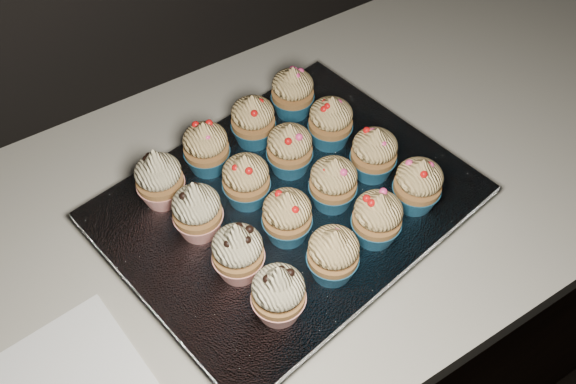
% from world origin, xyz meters
% --- Properties ---
extents(worktop, '(2.44, 0.64, 0.04)m').
position_xyz_m(worktop, '(0.00, 1.70, 0.88)').
color(worktop, beige).
rests_on(worktop, cabinet).
extents(napkin, '(0.17, 0.17, 0.00)m').
position_xyz_m(napkin, '(-0.15, 1.60, 0.90)').
color(napkin, white).
rests_on(napkin, worktop).
extents(baking_tray, '(0.47, 0.39, 0.02)m').
position_xyz_m(baking_tray, '(0.19, 1.66, 0.91)').
color(baking_tray, black).
rests_on(baking_tray, worktop).
extents(foil_lining, '(0.51, 0.43, 0.01)m').
position_xyz_m(foil_lining, '(0.19, 1.66, 0.93)').
color(foil_lining, silver).
rests_on(foil_lining, baking_tray).
extents(cupcake_0, '(0.06, 0.06, 0.10)m').
position_xyz_m(cupcake_0, '(0.09, 1.53, 0.97)').
color(cupcake_0, red).
rests_on(cupcake_0, foil_lining).
extents(cupcake_1, '(0.06, 0.06, 0.08)m').
position_xyz_m(cupcake_1, '(0.17, 1.54, 0.97)').
color(cupcake_1, '#1A577D').
rests_on(cupcake_1, foil_lining).
extents(cupcake_2, '(0.06, 0.06, 0.08)m').
position_xyz_m(cupcake_2, '(0.25, 1.56, 0.97)').
color(cupcake_2, '#1A577D').
rests_on(cupcake_2, foil_lining).
extents(cupcake_3, '(0.06, 0.06, 0.08)m').
position_xyz_m(cupcake_3, '(0.32, 1.57, 0.97)').
color(cupcake_3, '#1A577D').
rests_on(cupcake_3, foil_lining).
extents(cupcake_4, '(0.06, 0.06, 0.10)m').
position_xyz_m(cupcake_4, '(0.08, 1.60, 0.97)').
color(cupcake_4, red).
rests_on(cupcake_4, foil_lining).
extents(cupcake_5, '(0.06, 0.06, 0.08)m').
position_xyz_m(cupcake_5, '(0.15, 1.62, 0.97)').
color(cupcake_5, '#1A577D').
rests_on(cupcake_5, foil_lining).
extents(cupcake_6, '(0.06, 0.06, 0.08)m').
position_xyz_m(cupcake_6, '(0.23, 1.63, 0.97)').
color(cupcake_6, '#1A577D').
rests_on(cupcake_6, foil_lining).
extents(cupcake_7, '(0.06, 0.06, 0.08)m').
position_xyz_m(cupcake_7, '(0.31, 1.64, 0.97)').
color(cupcake_7, '#1A577D').
rests_on(cupcake_7, foil_lining).
extents(cupcake_8, '(0.06, 0.06, 0.10)m').
position_xyz_m(cupcake_8, '(0.06, 1.68, 0.97)').
color(cupcake_8, red).
rests_on(cupcake_8, foil_lining).
extents(cupcake_9, '(0.06, 0.06, 0.08)m').
position_xyz_m(cupcake_9, '(0.14, 1.69, 0.97)').
color(cupcake_9, '#1A577D').
rests_on(cupcake_9, foil_lining).
extents(cupcake_10, '(0.06, 0.06, 0.08)m').
position_xyz_m(cupcake_10, '(0.22, 1.71, 0.97)').
color(cupcake_10, '#1A577D').
rests_on(cupcake_10, foil_lining).
extents(cupcake_11, '(0.06, 0.06, 0.08)m').
position_xyz_m(cupcake_11, '(0.29, 1.72, 0.97)').
color(cupcake_11, '#1A577D').
rests_on(cupcake_11, foil_lining).
extents(cupcake_12, '(0.06, 0.06, 0.10)m').
position_xyz_m(cupcake_12, '(0.05, 1.76, 0.97)').
color(cupcake_12, red).
rests_on(cupcake_12, foil_lining).
extents(cupcake_13, '(0.06, 0.06, 0.08)m').
position_xyz_m(cupcake_13, '(0.12, 1.77, 0.97)').
color(cupcake_13, '#1A577D').
rests_on(cupcake_13, foil_lining).
extents(cupcake_14, '(0.06, 0.06, 0.08)m').
position_xyz_m(cupcake_14, '(0.20, 1.78, 0.97)').
color(cupcake_14, '#1A577D').
rests_on(cupcake_14, foil_lining).
extents(cupcake_15, '(0.06, 0.06, 0.08)m').
position_xyz_m(cupcake_15, '(0.28, 1.80, 0.97)').
color(cupcake_15, '#1A577D').
rests_on(cupcake_15, foil_lining).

